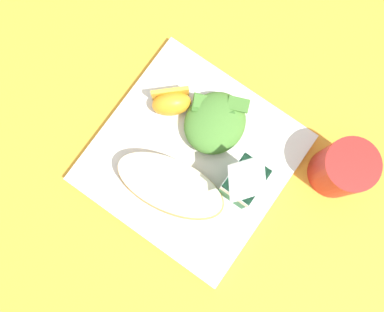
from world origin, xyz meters
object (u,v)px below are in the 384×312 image
at_px(drinking_red_cup, 342,169).
at_px(green_salad_pile, 215,122).
at_px(white_plate, 192,158).
at_px(cheesy_pizza_bread, 168,184).
at_px(milk_carton, 244,181).
at_px(orange_wedge_front, 171,102).

bearing_deg(drinking_red_cup, green_salad_pile, -76.20).
relative_size(white_plate, green_salad_pile, 2.64).
bearing_deg(cheesy_pizza_bread, drinking_red_cup, 129.99).
xyz_separation_m(white_plate, cheesy_pizza_bread, (0.06, -0.00, 0.03)).
relative_size(milk_carton, orange_wedge_front, 1.61).
relative_size(white_plate, milk_carton, 2.55).
relative_size(milk_carton, drinking_red_cup, 1.15).
distance_m(cheesy_pizza_bread, green_salad_pile, 0.12).
relative_size(white_plate, drinking_red_cup, 2.92).
height_order(white_plate, drinking_red_cup, drinking_red_cup).
distance_m(cheesy_pizza_bread, drinking_red_cup, 0.25).
relative_size(green_salad_pile, orange_wedge_front, 1.55).
bearing_deg(milk_carton, orange_wedge_front, -104.96).
relative_size(cheesy_pizza_bread, orange_wedge_front, 2.66).
distance_m(white_plate, drinking_red_cup, 0.22).
distance_m(white_plate, cheesy_pizza_bread, 0.06).
bearing_deg(milk_carton, white_plate, -85.85).
bearing_deg(drinking_red_cup, cheesy_pizza_bread, -50.01).
relative_size(white_plate, orange_wedge_front, 4.09).
bearing_deg(white_plate, orange_wedge_front, -123.63).
distance_m(green_salad_pile, milk_carton, 0.11).
height_order(cheesy_pizza_bread, drinking_red_cup, drinking_red_cup).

